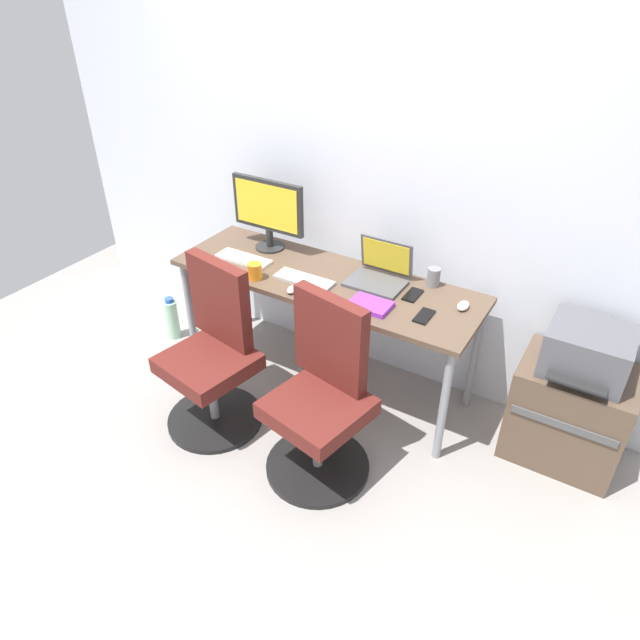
{
  "coord_description": "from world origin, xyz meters",
  "views": [
    {
      "loc": [
        1.43,
        -2.41,
        2.29
      ],
      "look_at": [
        0.0,
        -0.05,
        0.48
      ],
      "focal_mm": 32.01,
      "sensor_mm": 36.0,
      "label": 1
    }
  ],
  "objects_px": {
    "side_cabinet": "(568,413)",
    "desktop_monitor": "(268,210)",
    "office_chair_right": "(322,399)",
    "open_laptop": "(380,272)",
    "office_chair_left": "(214,355)",
    "printer": "(588,351)",
    "coffee_mug": "(255,271)",
    "water_bottle_on_floor": "(172,319)"
  },
  "relations": [
    {
      "from": "office_chair_left",
      "to": "printer",
      "type": "height_order",
      "value": "office_chair_left"
    },
    {
      "from": "office_chair_left",
      "to": "coffee_mug",
      "type": "height_order",
      "value": "office_chair_left"
    },
    {
      "from": "office_chair_right",
      "to": "water_bottle_on_floor",
      "type": "bearing_deg",
      "value": 163.09
    },
    {
      "from": "office_chair_left",
      "to": "side_cabinet",
      "type": "xyz_separation_m",
      "value": [
        1.74,
        0.71,
        -0.15
      ]
    },
    {
      "from": "printer",
      "to": "desktop_monitor",
      "type": "height_order",
      "value": "desktop_monitor"
    },
    {
      "from": "office_chair_right",
      "to": "water_bottle_on_floor",
      "type": "distance_m",
      "value": 1.56
    },
    {
      "from": "water_bottle_on_floor",
      "to": "side_cabinet",
      "type": "bearing_deg",
      "value": 5.84
    },
    {
      "from": "side_cabinet",
      "to": "open_laptop",
      "type": "bearing_deg",
      "value": -179.97
    },
    {
      "from": "side_cabinet",
      "to": "water_bottle_on_floor",
      "type": "xyz_separation_m",
      "value": [
        -2.53,
        -0.26,
        -0.13
      ]
    },
    {
      "from": "water_bottle_on_floor",
      "to": "office_chair_right",
      "type": "bearing_deg",
      "value": -16.91
    },
    {
      "from": "open_laptop",
      "to": "side_cabinet",
      "type": "bearing_deg",
      "value": 0.03
    },
    {
      "from": "office_chair_right",
      "to": "desktop_monitor",
      "type": "relative_size",
      "value": 1.96
    },
    {
      "from": "office_chair_right",
      "to": "water_bottle_on_floor",
      "type": "xyz_separation_m",
      "value": [
        -1.47,
        0.45,
        -0.28
      ]
    },
    {
      "from": "office_chair_left",
      "to": "office_chair_right",
      "type": "height_order",
      "value": "same"
    },
    {
      "from": "office_chair_left",
      "to": "coffee_mug",
      "type": "xyz_separation_m",
      "value": [
        0.03,
        0.37,
        0.36
      ]
    },
    {
      "from": "printer",
      "to": "desktop_monitor",
      "type": "bearing_deg",
      "value": 179.21
    },
    {
      "from": "office_chair_right",
      "to": "coffee_mug",
      "type": "relative_size",
      "value": 10.22
    },
    {
      "from": "office_chair_right",
      "to": "desktop_monitor",
      "type": "distance_m",
      "value": 1.23
    },
    {
      "from": "printer",
      "to": "water_bottle_on_floor",
      "type": "height_order",
      "value": "printer"
    },
    {
      "from": "office_chair_left",
      "to": "open_laptop",
      "type": "height_order",
      "value": "open_laptop"
    },
    {
      "from": "desktop_monitor",
      "to": "open_laptop",
      "type": "bearing_deg",
      "value": -1.91
    },
    {
      "from": "office_chair_left",
      "to": "desktop_monitor",
      "type": "xyz_separation_m",
      "value": [
        -0.13,
        0.73,
        0.56
      ]
    },
    {
      "from": "office_chair_left",
      "to": "water_bottle_on_floor",
      "type": "relative_size",
      "value": 3.03
    },
    {
      "from": "printer",
      "to": "coffee_mug",
      "type": "xyz_separation_m",
      "value": [
        -1.71,
        -0.33,
        0.1
      ]
    },
    {
      "from": "open_laptop",
      "to": "office_chair_left",
      "type": "bearing_deg",
      "value": -132.02
    },
    {
      "from": "office_chair_right",
      "to": "printer",
      "type": "distance_m",
      "value": 1.29
    },
    {
      "from": "printer",
      "to": "coffee_mug",
      "type": "bearing_deg",
      "value": -169.03
    },
    {
      "from": "office_chair_left",
      "to": "desktop_monitor",
      "type": "bearing_deg",
      "value": 99.73
    },
    {
      "from": "printer",
      "to": "open_laptop",
      "type": "height_order",
      "value": "open_laptop"
    },
    {
      "from": "office_chair_right",
      "to": "office_chair_left",
      "type": "bearing_deg",
      "value": 179.98
    },
    {
      "from": "office_chair_left",
      "to": "water_bottle_on_floor",
      "type": "xyz_separation_m",
      "value": [
        -0.78,
        0.45,
        -0.28
      ]
    },
    {
      "from": "water_bottle_on_floor",
      "to": "desktop_monitor",
      "type": "bearing_deg",
      "value": 23.32
    },
    {
      "from": "side_cabinet",
      "to": "desktop_monitor",
      "type": "relative_size",
      "value": 1.16
    },
    {
      "from": "desktop_monitor",
      "to": "coffee_mug",
      "type": "relative_size",
      "value": 5.22
    },
    {
      "from": "side_cabinet",
      "to": "printer",
      "type": "bearing_deg",
      "value": -90.0
    },
    {
      "from": "office_chair_left",
      "to": "desktop_monitor",
      "type": "height_order",
      "value": "desktop_monitor"
    },
    {
      "from": "side_cabinet",
      "to": "desktop_monitor",
      "type": "distance_m",
      "value": 2.0
    },
    {
      "from": "office_chair_right",
      "to": "open_laptop",
      "type": "distance_m",
      "value": 0.8
    },
    {
      "from": "side_cabinet",
      "to": "open_laptop",
      "type": "distance_m",
      "value": 1.22
    },
    {
      "from": "open_laptop",
      "to": "coffee_mug",
      "type": "bearing_deg",
      "value": -151.26
    },
    {
      "from": "office_chair_left",
      "to": "office_chair_right",
      "type": "xyz_separation_m",
      "value": [
        0.69,
        -0.0,
        0.0
      ]
    },
    {
      "from": "office_chair_right",
      "to": "open_laptop",
      "type": "bearing_deg",
      "value": 94.31
    }
  ]
}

